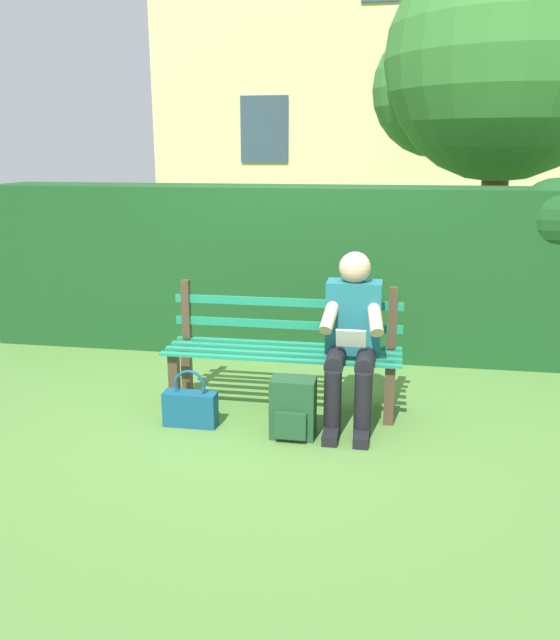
{
  "coord_description": "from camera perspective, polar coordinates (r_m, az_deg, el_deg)",
  "views": [
    {
      "loc": [
        -0.75,
        4.43,
        1.85
      ],
      "look_at": [
        0.0,
        0.1,
        0.7
      ],
      "focal_mm": 36.47,
      "sensor_mm": 36.0,
      "label": 1
    }
  ],
  "objects": [
    {
      "name": "ground",
      "position": [
        4.86,
        0.2,
        -7.74
      ],
      "size": [
        60.0,
        60.0,
        0.0
      ],
      "primitive_type": "plane",
      "color": "#517F38"
    },
    {
      "name": "handbag",
      "position": [
        4.56,
        -7.87,
        -7.57
      ],
      "size": [
        0.37,
        0.13,
        0.4
      ],
      "color": "navy",
      "rests_on": "ground"
    },
    {
      "name": "backpack",
      "position": [
        4.34,
        1.15,
        -7.75
      ],
      "size": [
        0.29,
        0.27,
        0.41
      ],
      "color": "#1E4728",
      "rests_on": "ground"
    },
    {
      "name": "person_seated",
      "position": [
        4.5,
        6.35,
        -1.2
      ],
      "size": [
        0.44,
        0.73,
        1.18
      ],
      "color": "#1E6672",
      "rests_on": "ground"
    },
    {
      "name": "park_bench",
      "position": [
        4.76,
        0.32,
        -2.64
      ],
      "size": [
        1.71,
        0.46,
        0.9
      ],
      "color": "#4C3828",
      "rests_on": "ground"
    },
    {
      "name": "building_facade",
      "position": [
        14.19,
        9.43,
        23.13
      ],
      "size": [
        8.73,
        3.3,
        7.97
      ],
      "color": "beige",
      "rests_on": "ground"
    },
    {
      "name": "tree",
      "position": [
        8.09,
        18.16,
        20.38
      ],
      "size": [
        2.76,
        2.63,
        4.13
      ],
      "color": "brown",
      "rests_on": "ground"
    },
    {
      "name": "hedge_backdrop",
      "position": [
        6.08,
        4.52,
        4.65
      ],
      "size": [
        6.42,
        0.8,
        1.63
      ],
      "color": "#19471E",
      "rests_on": "ground"
    }
  ]
}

